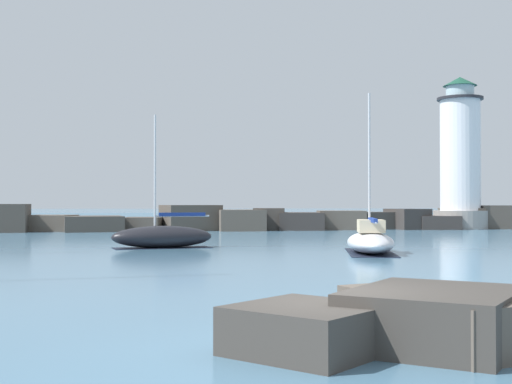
% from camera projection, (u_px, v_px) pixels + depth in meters
% --- Properties ---
extents(ground_plane, '(600.00, 600.00, 0.00)m').
position_uv_depth(ground_plane, '(328.00, 347.00, 12.68)').
color(ground_plane, teal).
extents(open_sea_beyond, '(400.00, 116.00, 0.01)m').
position_uv_depth(open_sea_beyond, '(154.00, 217.00, 124.86)').
color(open_sea_beyond, teal).
rests_on(open_sea_beyond, ground).
extents(breakwater_jetty, '(66.61, 6.74, 2.46)m').
position_uv_depth(breakwater_jetty, '(193.00, 220.00, 66.02)').
color(breakwater_jetty, '#383330').
rests_on(breakwater_jetty, ground).
extents(lighthouse, '(5.26, 5.26, 15.02)m').
position_uv_depth(lighthouse, '(460.00, 162.00, 70.26)').
color(lighthouse, gray).
rests_on(lighthouse, ground).
extents(foreground_rocks, '(20.74, 4.87, 1.34)m').
position_uv_depth(foreground_rocks, '(288.00, 322.00, 12.27)').
color(foreground_rocks, brown).
rests_on(foreground_rocks, ground).
extents(sailboat_moored_0, '(3.94, 7.30, 8.27)m').
position_uv_depth(sailboat_moored_0, '(370.00, 241.00, 36.38)').
color(sailboat_moored_0, silver).
rests_on(sailboat_moored_0, ground).
extents(sailboat_moored_1, '(5.98, 2.75, 7.56)m').
position_uv_depth(sailboat_moored_1, '(162.00, 236.00, 40.37)').
color(sailboat_moored_1, black).
rests_on(sailboat_moored_1, ground).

